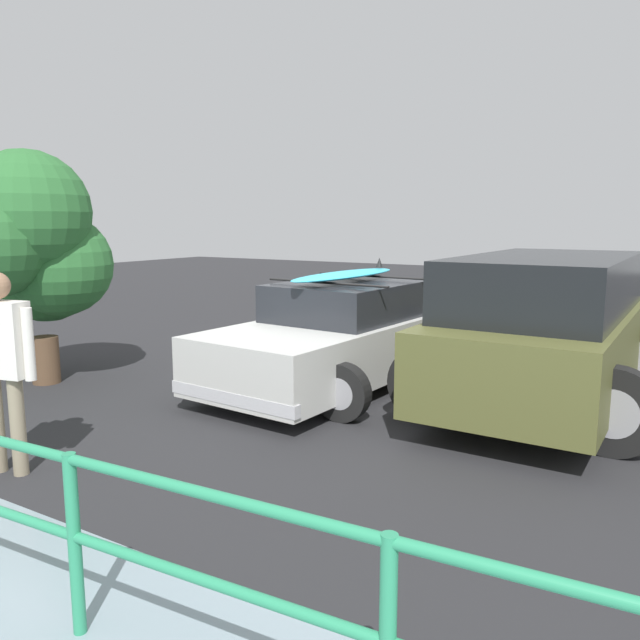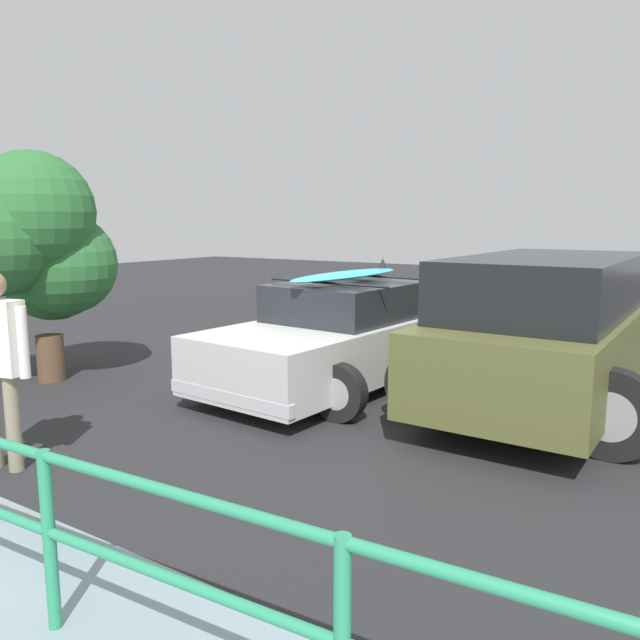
# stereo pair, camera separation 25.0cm
# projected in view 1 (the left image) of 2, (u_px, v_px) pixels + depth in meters

# --- Properties ---
(ground_plane) EXTENTS (44.00, 44.00, 0.02)m
(ground_plane) POSITION_uv_depth(u_px,v_px,m) (326.00, 384.00, 8.48)
(ground_plane) COLOR #28282B
(ground_plane) RESTS_ON ground
(sedan_car) EXTENTS (2.65, 4.57, 1.65)m
(sedan_car) POSITION_uv_depth(u_px,v_px,m) (344.00, 335.00, 8.45)
(sedan_car) COLOR silver
(sedan_car) RESTS_ON ground
(suv_car) EXTENTS (2.76, 4.65, 1.79)m
(suv_car) POSITION_uv_depth(u_px,v_px,m) (546.00, 328.00, 7.37)
(suv_car) COLOR brown
(suv_car) RESTS_ON ground
(person_bystander) EXTENTS (0.67, 0.31, 1.77)m
(person_bystander) POSITION_uv_depth(u_px,v_px,m) (1.00, 354.00, 5.31)
(person_bystander) COLOR gray
(person_bystander) RESTS_ON ground
(railing_fence) EXTENTS (7.12, 0.42, 1.01)m
(railing_fence) POSITION_uv_depth(u_px,v_px,m) (73.00, 515.00, 3.25)
(railing_fence) COLOR #2D9366
(railing_fence) RESTS_ON ground
(bush_near_left) EXTENTS (2.11, 2.53, 3.09)m
(bush_near_left) POSITION_uv_depth(u_px,v_px,m) (30.00, 245.00, 8.23)
(bush_near_left) COLOR brown
(bush_near_left) RESTS_ON ground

